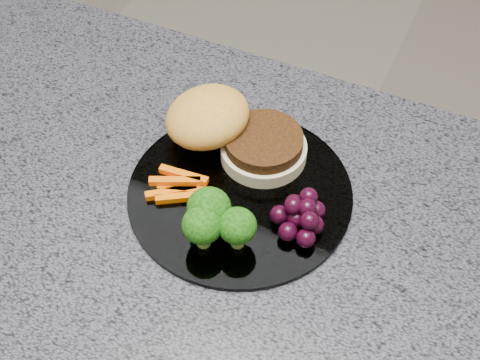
{
  "coord_description": "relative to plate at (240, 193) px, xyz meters",
  "views": [
    {
      "loc": [
        0.26,
        -0.38,
        1.51
      ],
      "look_at": [
        0.06,
        0.06,
        0.93
      ],
      "focal_mm": 50.0,
      "sensor_mm": 36.0,
      "label": 1
    }
  ],
  "objects": [
    {
      "name": "burger",
      "position": [
        -0.04,
        0.06,
        0.03
      ],
      "size": [
        0.18,
        0.11,
        0.06
      ],
      "rotation": [
        0.0,
        0.0,
        0.05
      ],
      "color": "beige",
      "rests_on": "plate"
    },
    {
      "name": "broccoli",
      "position": [
        0.0,
        -0.07,
        0.04
      ],
      "size": [
        0.08,
        0.07,
        0.06
      ],
      "rotation": [
        0.0,
        0.0,
        -0.4
      ],
      "color": "olive",
      "rests_on": "plate"
    },
    {
      "name": "plate",
      "position": [
        0.0,
        0.0,
        0.0
      ],
      "size": [
        0.26,
        0.26,
        0.01
      ],
      "primitive_type": "cylinder",
      "color": "white",
      "rests_on": "countertop"
    },
    {
      "name": "countertop",
      "position": [
        -0.06,
        -0.06,
        -0.02
      ],
      "size": [
        1.2,
        0.6,
        0.04
      ],
      "primitive_type": "cube",
      "color": "#52535D",
      "rests_on": "island_cabinet"
    },
    {
      "name": "carrot_sticks",
      "position": [
        -0.06,
        -0.03,
        0.01
      ],
      "size": [
        0.07,
        0.06,
        0.02
      ],
      "rotation": [
        0.0,
        0.0,
        0.17
      ],
      "color": "#F56704",
      "rests_on": "plate"
    },
    {
      "name": "grape_bunch",
      "position": [
        0.08,
        -0.02,
        0.02
      ],
      "size": [
        0.06,
        0.06,
        0.04
      ],
      "rotation": [
        0.0,
        0.0,
        -0.21
      ],
      "color": "black",
      "rests_on": "plate"
    }
  ]
}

